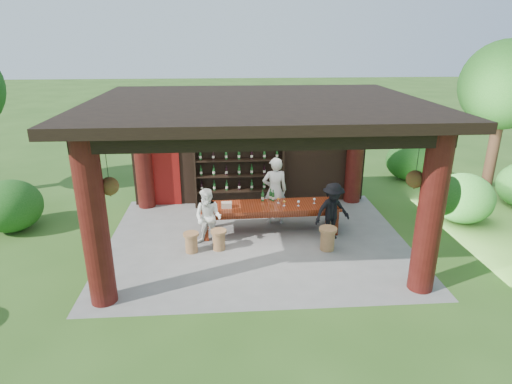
{
  "coord_description": "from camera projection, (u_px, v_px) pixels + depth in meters",
  "views": [
    {
      "loc": [
        -0.72,
        -9.68,
        4.83
      ],
      "look_at": [
        0.0,
        0.4,
        1.15
      ],
      "focal_mm": 30.0,
      "sensor_mm": 36.0,
      "label": 1
    }
  ],
  "objects": [
    {
      "name": "trees",
      "position": [
        382.0,
        95.0,
        11.28
      ],
      "size": [
        22.5,
        9.57,
        4.8
      ],
      "color": "#3F2819",
      "rests_on": "ground"
    },
    {
      "name": "host",
      "position": [
        275.0,
        191.0,
        11.49
      ],
      "size": [
        0.71,
        0.5,
        1.86
      ],
      "primitive_type": "imported",
      "rotation": [
        0.0,
        0.0,
        3.22
      ],
      "color": "beige",
      "rests_on": "ground"
    },
    {
      "name": "stool_near_right",
      "position": [
        328.0,
        238.0,
        10.21
      ],
      "size": [
        0.43,
        0.43,
        0.56
      ],
      "rotation": [
        0.0,
        0.0,
        -0.2
      ],
      "color": "olive",
      "rests_on": "ground"
    },
    {
      "name": "shrubs",
      "position": [
        360.0,
        206.0,
        11.43
      ],
      "size": [
        16.1,
        9.41,
        1.36
      ],
      "color": "#194C14",
      "rests_on": "ground"
    },
    {
      "name": "wine_shelf",
      "position": [
        239.0,
        168.0,
        12.64
      ],
      "size": [
        2.65,
        0.4,
        2.33
      ],
      "color": "black",
      "rests_on": "ground"
    },
    {
      "name": "napkin_basket",
      "position": [
        227.0,
        205.0,
        10.82
      ],
      "size": [
        0.26,
        0.19,
        0.14
      ],
      "primitive_type": "cube",
      "rotation": [
        0.0,
        0.0,
        0.03
      ],
      "color": "#BF6672",
      "rests_on": "tasting_table"
    },
    {
      "name": "pavilion",
      "position": [
        255.0,
        154.0,
        10.44
      ],
      "size": [
        7.5,
        6.0,
        3.6
      ],
      "color": "slate",
      "rests_on": "ground"
    },
    {
      "name": "guest_woman",
      "position": [
        208.0,
        218.0,
        10.29
      ],
      "size": [
        0.87,
        0.78,
        1.45
      ],
      "primitive_type": "imported",
      "rotation": [
        0.0,
        0.0,
        -0.41
      ],
      "color": "white",
      "rests_on": "ground"
    },
    {
      "name": "guest_man",
      "position": [
        332.0,
        211.0,
        10.62
      ],
      "size": [
        1.08,
        0.81,
        1.48
      ],
      "primitive_type": "imported",
      "rotation": [
        0.0,
        0.0,
        0.3
      ],
      "color": "black",
      "rests_on": "ground"
    },
    {
      "name": "stool_near_left",
      "position": [
        219.0,
        239.0,
        10.23
      ],
      "size": [
        0.38,
        0.38,
        0.5
      ],
      "rotation": [
        0.0,
        0.0,
        0.13
      ],
      "color": "olive",
      "rests_on": "ground"
    },
    {
      "name": "table_glasses",
      "position": [
        294.0,
        202.0,
        11.01
      ],
      "size": [
        1.0,
        0.3,
        0.15
      ],
      "color": "silver",
      "rests_on": "tasting_table"
    },
    {
      "name": "table_bottles",
      "position": [
        269.0,
        195.0,
        11.25
      ],
      "size": [
        0.35,
        0.17,
        0.31
      ],
      "color": "#194C1E",
      "rests_on": "tasting_table"
    },
    {
      "name": "ground",
      "position": [
        257.0,
        240.0,
        10.77
      ],
      "size": [
        90.0,
        90.0,
        0.0
      ],
      "primitive_type": "plane",
      "color": "#2D5119",
      "rests_on": "ground"
    },
    {
      "name": "tasting_table",
      "position": [
        270.0,
        209.0,
        11.04
      ],
      "size": [
        3.58,
        1.01,
        0.75
      ],
      "rotation": [
        0.0,
        0.0,
        0.03
      ],
      "color": "#511A0B",
      "rests_on": "ground"
    },
    {
      "name": "stool_far_left",
      "position": [
        191.0,
        242.0,
        10.11
      ],
      "size": [
        0.37,
        0.37,
        0.49
      ],
      "rotation": [
        0.0,
        0.0,
        -0.37
      ],
      "color": "olive",
      "rests_on": "ground"
    }
  ]
}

